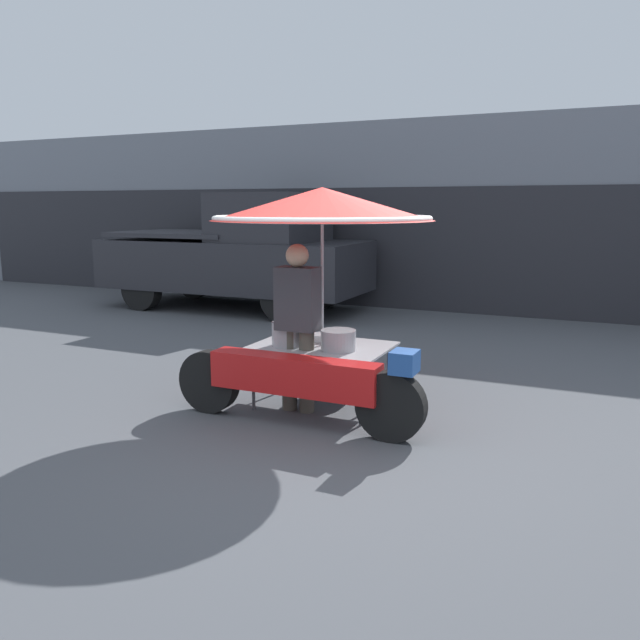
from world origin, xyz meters
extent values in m
plane|color=#4C4F54|center=(0.00, 0.00, 0.00)|extent=(36.00, 36.00, 0.00)
cube|color=gray|center=(0.00, 7.52, 1.70)|extent=(28.00, 2.00, 3.41)
cube|color=#28282D|center=(0.00, 6.49, 1.11)|extent=(23.80, 0.06, 2.21)
cylinder|color=black|center=(0.44, 0.10, 0.29)|extent=(0.58, 0.14, 0.58)
cylinder|color=black|center=(-1.31, 0.10, 0.29)|extent=(0.58, 0.14, 0.58)
cube|color=red|center=(-0.44, 0.10, 0.45)|extent=(1.55, 0.24, 0.32)
cube|color=#234C93|center=(0.55, 0.10, 0.67)|extent=(0.20, 0.24, 0.18)
cylinder|color=black|center=(-0.44, 0.97, 0.26)|extent=(0.52, 0.14, 0.52)
cylinder|color=#515156|center=(0.10, 0.32, 0.29)|extent=(0.03, 0.03, 0.57)
cylinder|color=#515156|center=(0.10, 1.08, 0.29)|extent=(0.03, 0.03, 0.57)
cylinder|color=#515156|center=(-0.97, 0.32, 0.29)|extent=(0.03, 0.03, 0.57)
cylinder|color=#515156|center=(-0.97, 1.08, 0.29)|extent=(0.03, 0.03, 0.57)
cube|color=#B2B2B7|center=(-0.44, 0.70, 0.58)|extent=(1.26, 0.89, 0.02)
cylinder|color=#B2B2B7|center=(-0.44, 0.70, 1.18)|extent=(0.03, 0.03, 1.16)
cone|color=red|center=(-0.44, 0.70, 1.91)|extent=(2.04, 2.04, 0.30)
torus|color=white|center=(-0.44, 0.70, 1.78)|extent=(1.99, 1.99, 0.05)
cylinder|color=#939399|center=(-0.72, 0.54, 0.71)|extent=(0.30, 0.30, 0.23)
cylinder|color=#939399|center=(-0.21, 0.57, 0.69)|extent=(0.32, 0.32, 0.19)
cylinder|color=#B7B7BC|center=(-0.50, 0.88, 0.63)|extent=(0.24, 0.24, 0.07)
cylinder|color=#4C473D|center=(-0.67, 0.47, 0.38)|extent=(0.14, 0.14, 0.77)
cylinder|color=#4C473D|center=(-0.49, 0.47, 0.38)|extent=(0.14, 0.14, 0.77)
cube|color=#38383D|center=(-0.58, 0.47, 1.06)|extent=(0.38, 0.22, 0.58)
sphere|color=tan|center=(-0.58, 0.47, 1.45)|extent=(0.21, 0.21, 0.21)
cylinder|color=black|center=(-2.79, 4.40, 0.38)|extent=(0.76, 0.24, 0.76)
cylinder|color=black|center=(-2.79, 6.06, 0.38)|extent=(0.76, 0.24, 0.76)
cylinder|color=black|center=(-5.71, 4.40, 0.38)|extent=(0.76, 0.24, 0.76)
cylinder|color=black|center=(-5.71, 6.06, 0.38)|extent=(0.76, 0.24, 0.76)
cube|color=#28282D|center=(-4.25, 5.23, 0.82)|extent=(4.88, 1.94, 0.89)
cube|color=#28282D|center=(-3.47, 5.23, 1.68)|extent=(1.66, 1.79, 0.84)
cube|color=#2D2D33|center=(-5.23, 5.23, 1.36)|extent=(2.54, 1.87, 0.08)
camera|label=1|loc=(1.91, -4.55, 1.90)|focal=35.00mm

